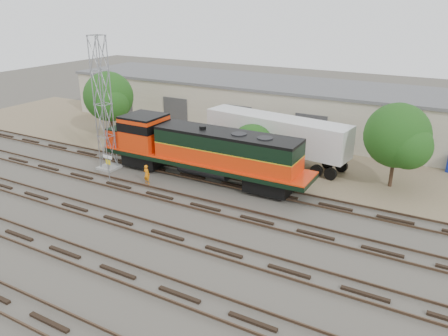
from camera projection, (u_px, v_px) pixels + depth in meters
The scene contains 12 objects.
ground at pixel (194, 217), 29.47m from camera, with size 140.00×140.00×0.00m, color #47423A.
dirt_strip at pixel (279, 153), 41.70m from camera, with size 80.00×16.00×0.02m, color #726047.
tracks at pixel (167, 235), 26.99m from camera, with size 80.00×20.40×0.28m.
warehouse at pixel (308, 109), 47.25m from camera, with size 58.40×10.40×5.30m.
locomotive at pixel (200, 150), 34.94m from camera, with size 18.21×3.19×4.38m.
signal_tower at pixel (103, 107), 36.03m from camera, with size 1.64×1.64×11.14m.
sign_post at pixel (108, 164), 34.28m from camera, with size 0.98×0.14×2.39m.
worker at pixel (147, 174), 34.50m from camera, with size 0.58×0.38×1.59m, color orange.
semi_trailer at pixel (279, 134), 38.56m from camera, with size 13.71×4.48×4.14m.
tree_west at pixel (109, 98), 45.83m from camera, with size 5.47×5.21×6.82m.
tree_mid at pixel (253, 149), 37.87m from camera, with size 4.16×3.96×3.96m.
tree_east at pixel (400, 138), 32.56m from camera, with size 5.16×4.91×6.63m.
Camera 1 is at (14.61, -22.03, 13.59)m, focal length 35.00 mm.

